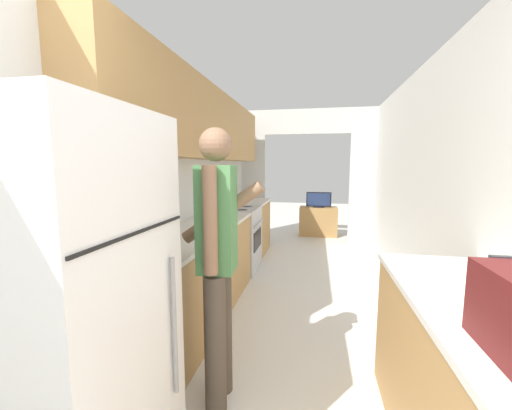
{
  "coord_description": "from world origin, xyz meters",
  "views": [
    {
      "loc": [
        0.19,
        -0.42,
        1.48
      ],
      "look_at": [
        -0.54,
        3.34,
        0.99
      ],
      "focal_mm": 22.0,
      "sensor_mm": 36.0,
      "label": 1
    }
  ],
  "objects_px": {
    "person": "(217,260)",
    "television": "(319,200)",
    "knife": "(243,202)",
    "tv_cabinet": "(318,221)",
    "refrigerator": "(61,315)",
    "range_oven": "(236,238)"
  },
  "relations": [
    {
      "from": "person",
      "to": "television",
      "type": "distance_m",
      "value": 4.91
    },
    {
      "from": "range_oven",
      "to": "refrigerator",
      "type": "bearing_deg",
      "value": -88.76
    },
    {
      "from": "refrigerator",
      "to": "tv_cabinet",
      "type": "relative_size",
      "value": 2.19
    },
    {
      "from": "refrigerator",
      "to": "person",
      "type": "xyz_separation_m",
      "value": [
        0.47,
        0.68,
        0.06
      ]
    },
    {
      "from": "range_oven",
      "to": "tv_cabinet",
      "type": "xyz_separation_m",
      "value": [
        1.17,
        2.41,
        -0.14
      ]
    },
    {
      "from": "range_oven",
      "to": "person",
      "type": "xyz_separation_m",
      "value": [
        0.54,
        -2.5,
        0.47
      ]
    },
    {
      "from": "television",
      "to": "tv_cabinet",
      "type": "bearing_deg",
      "value": 90.0
    },
    {
      "from": "refrigerator",
      "to": "person",
      "type": "bearing_deg",
      "value": 55.18
    },
    {
      "from": "tv_cabinet",
      "to": "television",
      "type": "distance_m",
      "value": 0.46
    },
    {
      "from": "person",
      "to": "television",
      "type": "height_order",
      "value": "person"
    },
    {
      "from": "refrigerator",
      "to": "range_oven",
      "type": "relative_size",
      "value": 1.67
    },
    {
      "from": "range_oven",
      "to": "television",
      "type": "xyz_separation_m",
      "value": [
        1.17,
        2.37,
        0.31
      ]
    },
    {
      "from": "television",
      "to": "refrigerator",
      "type": "bearing_deg",
      "value": -101.21
    },
    {
      "from": "range_oven",
      "to": "knife",
      "type": "xyz_separation_m",
      "value": [
        -0.05,
        0.66,
        0.44
      ]
    },
    {
      "from": "television",
      "to": "knife",
      "type": "relative_size",
      "value": 1.61
    },
    {
      "from": "knife",
      "to": "refrigerator",
      "type": "bearing_deg",
      "value": -119.09
    },
    {
      "from": "tv_cabinet",
      "to": "television",
      "type": "relative_size",
      "value": 1.52
    },
    {
      "from": "refrigerator",
      "to": "knife",
      "type": "height_order",
      "value": "refrigerator"
    },
    {
      "from": "range_oven",
      "to": "person",
      "type": "height_order",
      "value": "person"
    },
    {
      "from": "tv_cabinet",
      "to": "knife",
      "type": "distance_m",
      "value": 2.21
    },
    {
      "from": "person",
      "to": "television",
      "type": "relative_size",
      "value": 3.32
    },
    {
      "from": "person",
      "to": "television",
      "type": "xyz_separation_m",
      "value": [
        0.63,
        4.87,
        -0.15
      ]
    }
  ]
}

